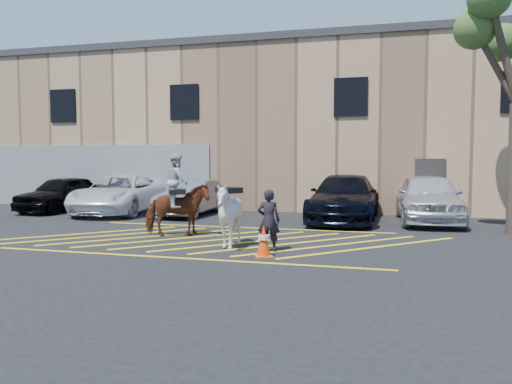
% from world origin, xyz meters
% --- Properties ---
extents(ground, '(90.00, 90.00, 0.00)m').
position_xyz_m(ground, '(0.00, 0.00, 0.00)').
color(ground, black).
rests_on(ground, ground).
extents(car_black_suv, '(2.10, 4.46, 1.48)m').
position_xyz_m(car_black_suv, '(-8.71, 5.00, 0.74)').
color(car_black_suv, black).
rests_on(car_black_suv, ground).
extents(car_white_pickup, '(3.18, 5.76, 1.53)m').
position_xyz_m(car_white_pickup, '(-5.96, 4.94, 0.76)').
color(car_white_pickup, white).
rests_on(car_white_pickup, ground).
extents(car_silver_sedan, '(1.55, 4.15, 1.35)m').
position_xyz_m(car_silver_sedan, '(-2.93, 5.05, 0.68)').
color(car_silver_sedan, gray).
rests_on(car_silver_sedan, ground).
extents(car_blue_suv, '(2.33, 5.58, 1.61)m').
position_xyz_m(car_blue_suv, '(3.00, 4.91, 0.81)').
color(car_blue_suv, black).
rests_on(car_blue_suv, ground).
extents(car_white_suv, '(2.23, 5.10, 1.71)m').
position_xyz_m(car_white_suv, '(5.83, 5.18, 0.85)').
color(car_white_suv, silver).
rests_on(car_white_suv, ground).
extents(handler, '(0.57, 0.39, 1.50)m').
position_xyz_m(handler, '(1.78, -1.49, 0.75)').
color(handler, black).
rests_on(handler, ground).
extents(warehouse, '(32.42, 10.20, 7.30)m').
position_xyz_m(warehouse, '(-0.01, 11.99, 3.65)').
color(warehouse, tan).
rests_on(warehouse, ground).
extents(hatching_zone, '(12.60, 5.12, 0.01)m').
position_xyz_m(hatching_zone, '(-0.00, -0.30, 0.01)').
color(hatching_zone, yellow).
rests_on(hatching_zone, ground).
extents(mounted_bay, '(1.95, 1.54, 2.35)m').
position_xyz_m(mounted_bay, '(-1.29, 0.10, 0.95)').
color(mounted_bay, '#603116').
rests_on(mounted_bay, ground).
extents(saddled_white, '(1.92, 1.95, 1.61)m').
position_xyz_m(saddled_white, '(0.70, -1.22, 0.81)').
color(saddled_white, silver).
rests_on(saddled_white, ground).
extents(traffic_cone, '(0.50, 0.50, 0.73)m').
position_xyz_m(traffic_cone, '(1.81, -2.12, 0.37)').
color(traffic_cone, orange).
rests_on(traffic_cone, ground).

